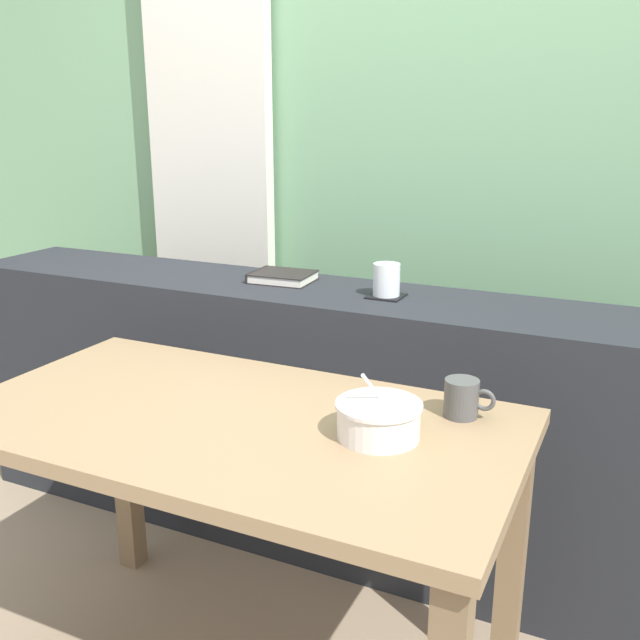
# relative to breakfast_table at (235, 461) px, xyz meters

# --- Properties ---
(outdoor_backdrop) EXTENTS (4.80, 0.08, 2.80)m
(outdoor_backdrop) POSITION_rel_breakfast_table_xyz_m (0.02, 1.40, 0.78)
(outdoor_backdrop) COLOR #7AAD7F
(outdoor_backdrop) RESTS_ON ground
(curtain_left_panel) EXTENTS (0.56, 0.06, 2.50)m
(curtain_left_panel) POSITION_rel_breakfast_table_xyz_m (-0.91, 1.30, 0.63)
(curtain_left_panel) COLOR silver
(curtain_left_panel) RESTS_ON ground
(dark_console_ledge) EXTENTS (2.80, 0.39, 0.85)m
(dark_console_ledge) POSITION_rel_breakfast_table_xyz_m (0.02, 0.69, -0.19)
(dark_console_ledge) COLOR #23262B
(dark_console_ledge) RESTS_ON ground
(breakfast_table) EXTENTS (1.25, 0.68, 0.73)m
(breakfast_table) POSITION_rel_breakfast_table_xyz_m (0.00, 0.00, 0.00)
(breakfast_table) COLOR #826849
(breakfast_table) RESTS_ON ground
(coaster_square) EXTENTS (0.10, 0.10, 0.00)m
(coaster_square) POSITION_rel_breakfast_table_xyz_m (0.10, 0.69, 0.23)
(coaster_square) COLOR black
(coaster_square) RESTS_ON dark_console_ledge
(juice_glass) EXTENTS (0.08, 0.08, 0.09)m
(juice_glass) POSITION_rel_breakfast_table_xyz_m (0.10, 0.69, 0.28)
(juice_glass) COLOR white
(juice_glass) RESTS_ON coaster_square
(closed_book) EXTENTS (0.20, 0.17, 0.03)m
(closed_book) POSITION_rel_breakfast_table_xyz_m (-0.27, 0.73, 0.25)
(closed_book) COLOR black
(closed_book) RESTS_ON dark_console_ledge
(soup_bowl) EXTENTS (0.18, 0.18, 0.14)m
(soup_bowl) POSITION_rel_breakfast_table_xyz_m (0.33, 0.04, 0.15)
(soup_bowl) COLOR silver
(soup_bowl) RESTS_ON breakfast_table
(ceramic_mug) EXTENTS (0.11, 0.08, 0.08)m
(ceramic_mug) POSITION_rel_breakfast_table_xyz_m (0.45, 0.21, 0.15)
(ceramic_mug) COLOR #4C4C4C
(ceramic_mug) RESTS_ON breakfast_table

